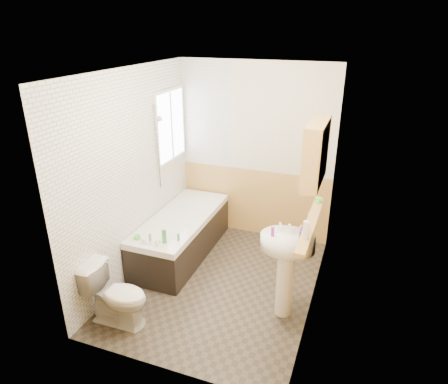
{
  "coord_description": "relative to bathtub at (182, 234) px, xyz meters",
  "views": [
    {
      "loc": [
        1.46,
        -3.79,
        2.93
      ],
      "look_at": [
        0.0,
        0.15,
        1.15
      ],
      "focal_mm": 32.0,
      "sensor_mm": 36.0,
      "label": 1
    }
  ],
  "objects": [
    {
      "name": "soap_bottle",
      "position": [
        1.72,
        -0.76,
        0.7
      ],
      "size": [
        0.11,
        0.18,
        0.08
      ],
      "primitive_type": "imported",
      "rotation": [
        0.0,
        0.0,
        0.22
      ],
      "color": "purple",
      "rests_on": "sink"
    },
    {
      "name": "wall_back",
      "position": [
        0.73,
        0.94,
        0.95
      ],
      "size": [
        2.2,
        0.02,
        2.5
      ],
      "primitive_type": "cube",
      "color": "beige",
      "rests_on": "ground"
    },
    {
      "name": "pine_shelf",
      "position": [
        1.77,
        -0.62,
        0.78
      ],
      "size": [
        0.1,
        1.26,
        0.03
      ],
      "primitive_type": "cube",
      "color": "tan",
      "rests_on": "wall_right"
    },
    {
      "name": "ceiling",
      "position": [
        0.73,
        -0.47,
        2.2
      ],
      "size": [
        2.8,
        2.8,
        0.0
      ],
      "primitive_type": "plane",
      "rotation": [
        3.14,
        0.0,
        0.0
      ],
      "color": "white",
      "rests_on": "ground"
    },
    {
      "name": "medicine_cabinet",
      "position": [
        1.74,
        -0.53,
        1.5
      ],
      "size": [
        0.17,
        0.68,
        0.61
      ],
      "color": "tan",
      "rests_on": "wall_right"
    },
    {
      "name": "wall_right",
      "position": [
        1.84,
        -0.47,
        0.95
      ],
      "size": [
        0.02,
        2.8,
        2.5
      ],
      "primitive_type": "cube",
      "color": "beige",
      "rests_on": "ground"
    },
    {
      "name": "tile_cladding_left",
      "position": [
        -0.36,
        -0.47,
        0.95
      ],
      "size": [
        0.01,
        2.8,
        2.5
      ],
      "primitive_type": "cube",
      "color": "white",
      "rests_on": "wall_left"
    },
    {
      "name": "wall_front",
      "position": [
        0.73,
        -1.88,
        0.95
      ],
      "size": [
        2.2,
        0.02,
        2.5
      ],
      "primitive_type": "cube",
      "color": "beige",
      "rests_on": "ground"
    },
    {
      "name": "clear_bottle",
      "position": [
        1.42,
        -0.78,
        0.71
      ],
      "size": [
        0.04,
        0.04,
        0.09
      ],
      "primitive_type": "cylinder",
      "rotation": [
        0.0,
        0.0,
        -0.14
      ],
      "color": "purple",
      "rests_on": "sink"
    },
    {
      "name": "wainscot_front",
      "position": [
        0.73,
        -1.85,
        0.2
      ],
      "size": [
        2.2,
        0.01,
        1.0
      ],
      "primitive_type": "cube",
      "color": "tan",
      "rests_on": "wall_front"
    },
    {
      "name": "black_jar",
      "position": [
        1.77,
        -0.1,
        0.82
      ],
      "size": [
        0.1,
        0.1,
        0.05
      ],
      "primitive_type": "cylinder",
      "rotation": [
        0.0,
        0.0,
        -0.32
      ],
      "color": "#59C647",
      "rests_on": "pine_shelf"
    },
    {
      "name": "toilet",
      "position": [
        -0.03,
        -1.47,
        0.04
      ],
      "size": [
        0.68,
        0.39,
        0.66
      ],
      "primitive_type": "imported",
      "rotation": [
        0.0,
        0.0,
        1.59
      ],
      "color": "white",
      "rests_on": "floor"
    },
    {
      "name": "wainscot_back",
      "position": [
        0.73,
        0.92,
        0.2
      ],
      "size": [
        2.2,
        0.01,
        1.0
      ],
      "primitive_type": "cube",
      "color": "tan",
      "rests_on": "wall_back"
    },
    {
      "name": "shower_riser",
      "position": [
        -0.31,
        0.07,
        1.27
      ],
      "size": [
        0.1,
        0.07,
        1.12
      ],
      "color": "silver",
      "rests_on": "wall_left"
    },
    {
      "name": "wall_left",
      "position": [
        -0.38,
        -0.47,
        0.95
      ],
      "size": [
        0.02,
        2.8,
        2.5
      ],
      "primitive_type": "cube",
      "color": "beige",
      "rests_on": "ground"
    },
    {
      "name": "sink",
      "position": [
        1.57,
        -0.73,
        0.39
      ],
      "size": [
        0.56,
        0.45,
        1.08
      ],
      "rotation": [
        0.0,
        0.0,
        -0.1
      ],
      "color": "white",
      "rests_on": "floor"
    },
    {
      "name": "bathtub",
      "position": [
        0.0,
        0.0,
        0.0
      ],
      "size": [
        0.7,
        1.78,
        0.71
      ],
      "color": "black",
      "rests_on": "floor"
    },
    {
      "name": "window",
      "position": [
        -0.33,
        0.48,
        1.35
      ],
      "size": [
        0.03,
        0.79,
        0.99
      ],
      "color": "white",
      "rests_on": "wall_left"
    },
    {
      "name": "green_bottle",
      "position": [
        1.77,
        -0.85,
        0.92
      ],
      "size": [
        0.05,
        0.05,
        0.24
      ],
      "primitive_type": "cone",
      "rotation": [
        0.0,
        0.0,
        0.1
      ],
      "color": "silver",
      "rests_on": "pine_shelf"
    },
    {
      "name": "floor",
      "position": [
        0.73,
        -0.47,
        -0.3
      ],
      "size": [
        2.8,
        2.8,
        0.0
      ],
      "primitive_type": "plane",
      "color": "#312A22",
      "rests_on": "ground"
    },
    {
      "name": "tile_return_back",
      "position": [
        0.01,
        0.92,
        1.45
      ],
      "size": [
        0.75,
        0.01,
        1.5
      ],
      "primitive_type": "cube",
      "color": "white",
      "rests_on": "wall_back"
    },
    {
      "name": "wainscot_right",
      "position": [
        1.82,
        -0.47,
        0.2
      ],
      "size": [
        0.01,
        2.8,
        1.0
      ],
      "primitive_type": "cube",
      "color": "tan",
      "rests_on": "wall_right"
    },
    {
      "name": "blue_gel",
      "position": [
        0.13,
        -0.7,
        0.36
      ],
      "size": [
        0.05,
        0.04,
        0.17
      ],
      "primitive_type": "cube",
      "rotation": [
        0.0,
        0.0,
        0.34
      ],
      "color": "#388447",
      "rests_on": "bathtub"
    },
    {
      "name": "cream_jar",
      "position": [
        -0.22,
        -0.73,
        0.3
      ],
      "size": [
        0.08,
        0.08,
        0.05
      ],
      "primitive_type": "cylinder",
      "rotation": [
        0.0,
        0.0,
        0.06
      ],
      "color": "#59C647",
      "rests_on": "bathtub"
    },
    {
      "name": "orange_bottle",
      "position": [
        0.26,
        -0.59,
        0.32
      ],
      "size": [
        0.04,
        0.04,
        0.09
      ],
      "primitive_type": "cylinder",
      "rotation": [
        0.0,
        0.0,
        -0.35
      ],
      "color": "#388447",
      "rests_on": "bathtub"
    },
    {
      "name": "foam_can",
      "position": [
        1.77,
        -0.97,
        0.89
      ],
      "size": [
        0.06,
        0.06,
        0.18
      ],
      "primitive_type": "cylinder",
      "rotation": [
        0.0,
        0.0,
        -0.15
      ],
      "color": "silver",
      "rests_on": "pine_shelf"
    }
  ]
}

